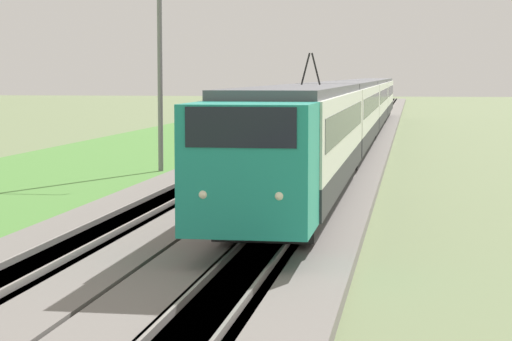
% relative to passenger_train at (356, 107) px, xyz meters
% --- Properties ---
extents(ballast_main, '(240.00, 4.40, 0.30)m').
position_rel_passenger_train_xyz_m(ballast_main, '(-8.39, 4.52, -2.24)').
color(ballast_main, slate).
rests_on(ballast_main, ground).
extents(ballast_adjacent, '(240.00, 4.40, 0.30)m').
position_rel_passenger_train_xyz_m(ballast_adjacent, '(-8.39, 0.00, -2.24)').
color(ballast_adjacent, slate).
rests_on(ballast_adjacent, ground).
extents(track_main, '(240.00, 1.57, 0.45)m').
position_rel_passenger_train_xyz_m(track_main, '(-8.39, 4.52, -2.23)').
color(track_main, '#4C4238').
rests_on(track_main, ground).
extents(track_adjacent, '(240.00, 1.57, 0.45)m').
position_rel_passenger_train_xyz_m(track_adjacent, '(-8.39, 0.00, -2.23)').
color(track_adjacent, '#4C4238').
rests_on(track_adjacent, ground).
extents(grass_verge, '(240.00, 13.25, 0.12)m').
position_rel_passenger_train_xyz_m(grass_verge, '(-8.39, 10.89, -2.33)').
color(grass_verge, '#4C8438').
rests_on(grass_verge, ground).
extents(passenger_train, '(81.86, 2.87, 5.10)m').
position_rel_passenger_train_xyz_m(passenger_train, '(0.00, 0.00, 0.00)').
color(passenger_train, teal).
rests_on(passenger_train, ground).
extents(catenary_mast_mid, '(0.22, 2.56, 9.70)m').
position_rel_passenger_train_xyz_m(catenary_mast_mid, '(-18.27, 7.51, 2.60)').
color(catenary_mast_mid, slate).
rests_on(catenary_mast_mid, ground).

